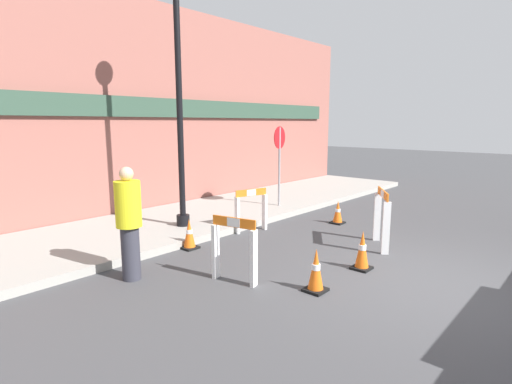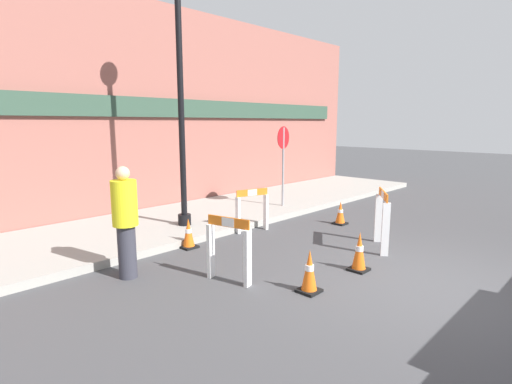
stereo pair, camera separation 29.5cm
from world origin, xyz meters
The scene contains 13 objects.
ground_plane centered at (0.00, 0.00, 0.00)m, with size 60.00×60.00×0.00m, color #424244.
sidewalk_slab centered at (0.00, 6.08, 0.07)m, with size 18.00×3.15×0.15m.
storefront_facade centered at (0.00, 7.72, 2.75)m, with size 18.00×0.22×5.50m.
streetlamp_post centered at (-0.61, 5.45, 3.64)m, with size 0.44×0.44×5.46m.
stop_sign centered at (2.53, 5.22, 1.60)m, with size 0.59×0.12×2.16m.
barricade_0 centered at (-1.87, 2.60, 0.54)m, with size 0.29×0.75×1.01m.
barricade_1 centered at (1.28, 1.69, 0.62)m, with size 0.85×0.65×1.14m.
barricade_2 centered at (0.43, 4.35, 0.51)m, with size 0.77×0.35×0.96m.
traffic_cone_0 centered at (2.35, 3.26, 0.27)m, with size 0.30×0.30×0.56m.
traffic_cone_1 centered at (-0.08, 1.40, 0.32)m, with size 0.30×0.30×0.66m.
traffic_cone_2 centered at (-1.33, 1.48, 0.31)m, with size 0.30×0.30×0.64m.
traffic_cone_3 centered at (-1.28, 4.40, 0.28)m, with size 0.30×0.30×0.59m.
person_worker centered at (-2.85, 3.87, 0.94)m, with size 0.45×0.45×1.76m.
Camera 1 is at (-5.97, -1.49, 2.41)m, focal length 28.00 mm.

